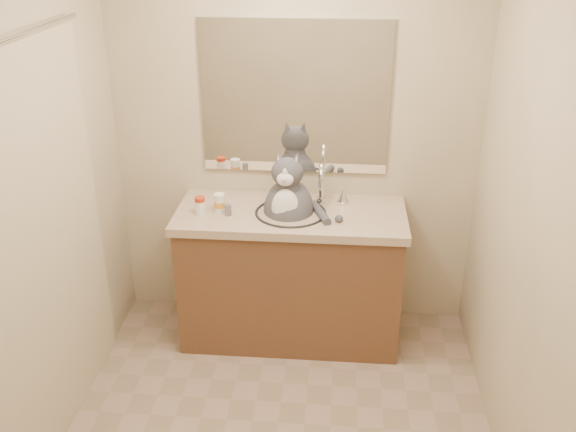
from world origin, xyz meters
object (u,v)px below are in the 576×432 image
object	(u,v)px
cat	(289,207)
pill_bottle_redcap	(200,205)
grey_canister	(228,210)
pill_bottle_orange	(219,203)

from	to	relation	value
cat	pill_bottle_redcap	bearing A→B (deg)	-166.36
cat	grey_canister	bearing A→B (deg)	-161.87
cat	grey_canister	distance (m)	0.35
pill_bottle_redcap	grey_canister	distance (m)	0.16
pill_bottle_redcap	pill_bottle_orange	size ratio (longest dim) A/B	0.96
pill_bottle_orange	grey_canister	distance (m)	0.08
pill_bottle_redcap	pill_bottle_orange	distance (m)	0.11
pill_bottle_redcap	grey_canister	xyz separation A→B (m)	(0.16, -0.00, -0.02)
pill_bottle_redcap	pill_bottle_orange	world-z (taller)	pill_bottle_orange
pill_bottle_orange	grey_canister	xyz separation A→B (m)	(0.06, -0.05, -0.02)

